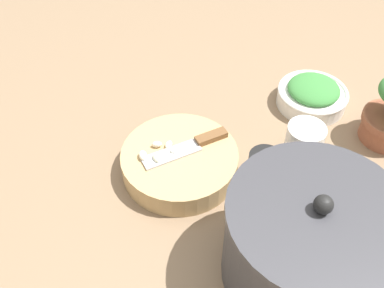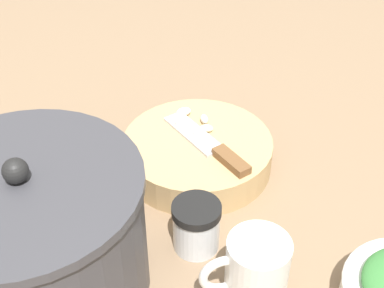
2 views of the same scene
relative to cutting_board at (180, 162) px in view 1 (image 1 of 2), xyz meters
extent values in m
plane|color=#7F664C|center=(-0.05, 0.04, -0.02)|extent=(5.00, 5.00, 0.00)
cylinder|color=tan|center=(0.00, 0.00, 0.00)|extent=(0.23, 0.23, 0.05)
cube|color=brown|center=(-0.07, 0.04, 0.03)|extent=(0.07, 0.06, 0.01)
cube|color=#B2B2B7|center=(0.01, -0.01, 0.03)|extent=(0.12, 0.10, 0.01)
ellipsoid|color=#F3E6CD|center=(0.01, -0.05, 0.03)|extent=(0.02, 0.02, 0.01)
ellipsoid|color=silver|center=(-0.01, -0.03, 0.03)|extent=(0.02, 0.02, 0.01)
ellipsoid|color=white|center=(0.00, -0.01, 0.03)|extent=(0.02, 0.02, 0.01)
ellipsoid|color=white|center=(0.04, -0.06, 0.03)|extent=(0.03, 0.03, 0.01)
ellipsoid|color=beige|center=(0.04, -0.03, 0.03)|extent=(0.02, 0.03, 0.01)
cylinder|color=silver|center=(-0.33, 0.17, -0.01)|extent=(0.16, 0.16, 0.04)
torus|color=silver|center=(-0.33, 0.17, 0.01)|extent=(0.16, 0.16, 0.01)
ellipsoid|color=#387A38|center=(-0.33, 0.17, 0.02)|extent=(0.12, 0.12, 0.04)
cylinder|color=silver|center=(-0.05, 0.16, 0.01)|extent=(0.06, 0.06, 0.06)
cylinder|color=black|center=(-0.05, 0.16, 0.04)|extent=(0.07, 0.07, 0.01)
cylinder|color=silver|center=(-0.15, 0.21, 0.02)|extent=(0.08, 0.08, 0.09)
torus|color=silver|center=(-0.11, 0.23, 0.02)|extent=(0.06, 0.04, 0.06)
cylinder|color=#38383D|center=(0.10, 0.29, 0.06)|extent=(0.26, 0.26, 0.17)
cylinder|color=#38383D|center=(0.10, 0.29, 0.15)|extent=(0.27, 0.27, 0.01)
sphere|color=black|center=(0.10, 0.29, 0.17)|extent=(0.03, 0.03, 0.03)
camera|label=1|loc=(0.49, 0.29, 0.65)|focal=40.00mm
camera|label=2|loc=(-0.21, 0.62, 0.53)|focal=50.00mm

